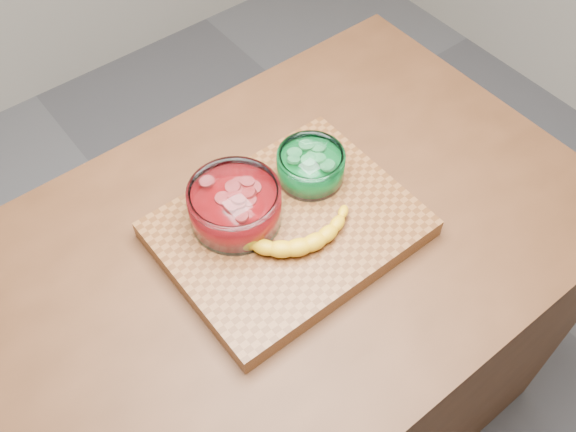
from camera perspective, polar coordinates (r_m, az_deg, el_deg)
ground at (r=2.00m, az=0.00°, el=-16.83°), size 3.50×3.50×0.00m
counter at (r=1.59m, az=0.00°, el=-11.18°), size 1.20×0.80×0.90m
cutting_board at (r=1.18m, az=0.00°, el=-1.17°), size 0.45×0.35×0.04m
bowl_red at (r=1.15m, az=-4.73°, el=0.91°), size 0.17×0.17×0.08m
bowl_green at (r=1.22m, az=2.03°, el=4.48°), size 0.13×0.13×0.06m
banana at (r=1.14m, az=0.52°, el=-0.93°), size 0.24×0.16×0.04m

